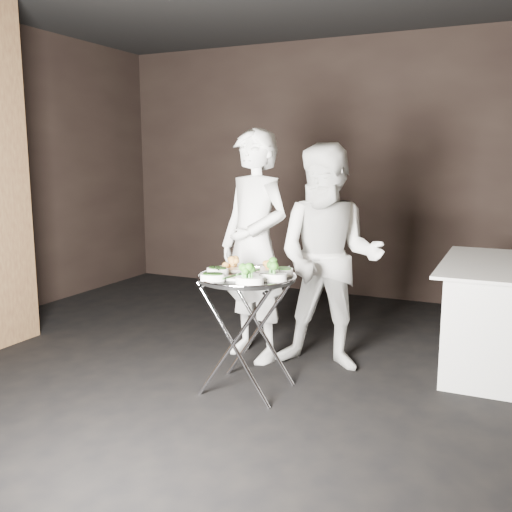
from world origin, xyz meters
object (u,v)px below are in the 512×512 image
at_px(serving_tray, 247,277).
at_px(waiter_left, 254,246).
at_px(waiter_right, 329,258).
at_px(tray_stand, 247,328).

relative_size(serving_tray, waiter_left, 0.37).
xyz_separation_m(serving_tray, waiter_left, (-0.25, 0.64, 0.11)).
bearing_deg(waiter_right, serving_tray, -125.51).
height_order(tray_stand, waiter_left, waiter_left).
bearing_deg(serving_tray, waiter_right, 61.11).
distance_m(tray_stand, waiter_right, 0.88).
xyz_separation_m(tray_stand, serving_tray, (0.00, -0.00, 0.37)).
bearing_deg(waiter_left, serving_tray, -47.37).
relative_size(waiter_left, waiter_right, 1.07).
height_order(serving_tray, waiter_right, waiter_right).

